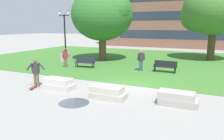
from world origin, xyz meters
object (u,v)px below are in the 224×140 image
Objects in this scene: park_bench_near_left at (165,66)px; concrete_block_left at (108,93)px; skateboard at (34,87)px; park_bench_far_left at (85,62)px; concrete_block_right at (177,99)px; person_bystander_far_lawn at (141,59)px; concrete_block_center at (59,84)px; lamp_post_center at (66,51)px; person_bystander_near_lawn at (65,56)px; person_skateboarder at (36,71)px.

concrete_block_left is at bearing -100.50° from park_bench_near_left.
skateboard is 0.56× the size of park_bench_far_left.
person_bystander_far_lawn reaches higher than concrete_block_right.
concrete_block_center is at bearing 174.08° from concrete_block_left.
concrete_block_center is 6.67m from park_bench_far_left.
park_bench_far_left reaches higher than concrete_block_right.
concrete_block_right is at bearing -74.46° from park_bench_near_left.
lamp_post_center is (-5.63, 8.40, 0.75)m from concrete_block_center.
park_bench_far_left is at bearing -172.55° from park_bench_near_left.
park_bench_far_left is at bearing 144.88° from concrete_block_right.
concrete_block_center is 7.57m from person_bystander_far_lawn.
person_bystander_far_lawn is at bearing 10.94° from person_bystander_near_lawn.
lamp_post_center is at bearing 150.22° from park_bench_far_left.
concrete_block_right is 1.00× the size of park_bench_far_left.
concrete_block_right is at bearing -60.31° from person_bystander_far_lawn.
park_bench_far_left is 0.36× the size of lamp_post_center.
park_bench_near_left is at bearing 7.45° from park_bench_far_left.
concrete_block_center is at bearing 6.52° from person_skateboarder.
concrete_block_center and concrete_block_right have the same top height.
concrete_block_right is at bearing 2.40° from person_skateboarder.
concrete_block_left is 4.84m from skateboard.
park_bench_far_left is 1.08× the size of person_bystander_near_lawn.
person_skateboarder is 0.94× the size of park_bench_near_left.
person_skateboarder is at bearing -64.46° from lamp_post_center.
concrete_block_right is 1.08× the size of person_bystander_far_lawn.
park_bench_near_left is at bearing 56.57° from concrete_block_center.
person_bystander_near_lawn is 6.69m from person_bystander_far_lawn.
skateboard is at bearing -78.27° from person_skateboarder.
concrete_block_right is 1.02× the size of park_bench_near_left.
concrete_block_right is 8.24m from skateboard.
park_bench_far_left is 4.16m from lamp_post_center.
person_skateboarder is at bearing 177.95° from concrete_block_left.
person_skateboarder is 9.51m from lamp_post_center.
park_bench_near_left is 0.36× the size of lamp_post_center.
park_bench_far_left is at bearing -172.79° from person_bystander_far_lawn.
park_bench_near_left is (6.31, 7.42, -0.43)m from person_skateboarder.
concrete_block_right is 1.80× the size of skateboard.
person_bystander_far_lawn is (-0.50, 7.32, 0.68)m from concrete_block_left.
concrete_block_left is 1.07× the size of person_skateboarder.
concrete_block_left is at bearing -44.21° from lamp_post_center.
concrete_block_left is 1.78× the size of skateboard.
concrete_block_center is at bearing -72.21° from park_bench_far_left.
concrete_block_right is 1.08× the size of person_bystander_near_lawn.
person_skateboarder is at bearing 101.73° from skateboard.
skateboard is at bearing -175.41° from concrete_block_right.
lamp_post_center is 3.32m from person_bystander_near_lawn.
person_bystander_near_lawn is at bearing 139.45° from concrete_block_left.
lamp_post_center is at bearing 115.09° from skateboard.
concrete_block_left is 12.57m from lamp_post_center.
person_skateboarder is 8.39m from person_bystander_far_lawn.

